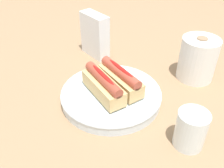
{
  "coord_description": "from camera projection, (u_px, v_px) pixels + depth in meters",
  "views": [
    {
      "loc": [
        0.37,
        -0.36,
        0.44
      ],
      "look_at": [
        -0.02,
        0.0,
        0.05
      ],
      "focal_mm": 39.77,
      "sensor_mm": 36.0,
      "label": 1
    }
  ],
  "objects": [
    {
      "name": "hotdog_back",
      "position": [
        120.0,
        78.0,
        0.67
      ],
      "size": [
        0.16,
        0.07,
        0.06
      ],
      "color": "#DBB270",
      "rests_on": "serving_bowl"
    },
    {
      "name": "water_glass",
      "position": [
        190.0,
        131.0,
        0.54
      ],
      "size": [
        0.07,
        0.07,
        0.09
      ],
      "color": "white",
      "rests_on": "ground_plane"
    },
    {
      "name": "paper_towel_roll",
      "position": [
        198.0,
        59.0,
        0.74
      ],
      "size": [
        0.11,
        0.11,
        0.13
      ],
      "color": "white",
      "rests_on": "ground_plane"
    },
    {
      "name": "serving_bowl",
      "position": [
        112.0,
        94.0,
        0.68
      ],
      "size": [
        0.27,
        0.27,
        0.03
      ],
      "color": "silver",
      "rests_on": "ground_plane"
    },
    {
      "name": "ground_plane",
      "position": [
        116.0,
        103.0,
        0.68
      ],
      "size": [
        2.4,
        2.4,
        0.0
      ],
      "primitive_type": "plane",
      "color": "#9E7A56"
    },
    {
      "name": "hotdog_front",
      "position": [
        103.0,
        85.0,
        0.64
      ],
      "size": [
        0.16,
        0.08,
        0.06
      ],
      "color": "#DBB270",
      "rests_on": "serving_bowl"
    },
    {
      "name": "napkin_box",
      "position": [
        95.0,
        35.0,
        0.85
      ],
      "size": [
        0.11,
        0.05,
        0.15
      ],
      "primitive_type": "cube",
      "rotation": [
        0.0,
        0.0,
        -0.06
      ],
      "color": "white",
      "rests_on": "ground_plane"
    }
  ]
}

